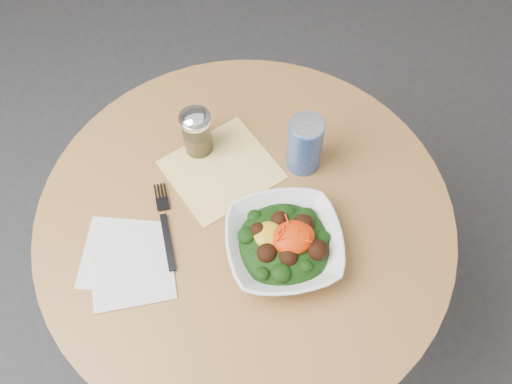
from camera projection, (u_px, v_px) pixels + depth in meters
ground at (249, 323)px, 1.87m from camera, size 6.00×6.00×0.00m
table at (246, 254)px, 1.39m from camera, size 0.90×0.90×0.75m
cloth_napkin at (222, 169)px, 1.28m from camera, size 0.27×0.26×0.00m
paper_napkins at (127, 261)px, 1.16m from camera, size 0.21×0.23×0.00m
salad_bowl at (284, 244)px, 1.15m from camera, size 0.27×0.27×0.09m
fork at (165, 223)px, 1.21m from camera, size 0.04×0.21×0.00m
spice_shaker at (197, 132)px, 1.26m from camera, size 0.07×0.07×0.13m
beverage_can at (305, 144)px, 1.23m from camera, size 0.08×0.08×0.15m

